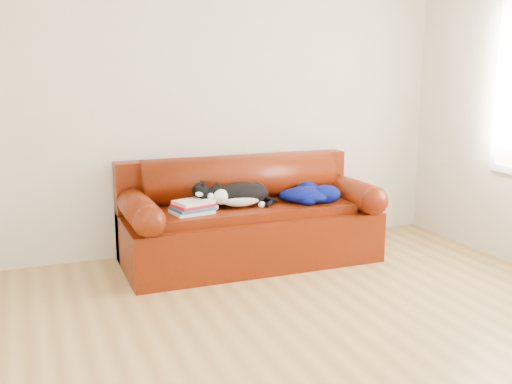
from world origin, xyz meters
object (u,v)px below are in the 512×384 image
blanket (309,194)px  sofa_base (250,234)px  cat (240,195)px  book_stack (193,207)px

blanket → sofa_base: bearing=167.4°
cat → book_stack: bearing=-177.3°
book_stack → blanket: blanket is taller
cat → blanket: (0.61, -0.04, -0.03)m
sofa_base → cat: (-0.11, -0.07, 0.36)m
cat → blanket: cat is taller
sofa_base → cat: 0.38m
sofa_base → book_stack: size_ratio=6.25×
book_stack → cat: bearing=9.4°
sofa_base → book_stack: (-0.53, -0.14, 0.31)m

